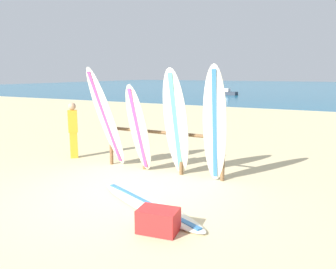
# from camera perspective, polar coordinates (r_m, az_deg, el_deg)

# --- Properties ---
(ground_plane) EXTENTS (120.00, 120.00, 0.00)m
(ground_plane) POSITION_cam_1_polar(r_m,az_deg,el_deg) (6.83, -8.02, -10.07)
(ground_plane) COLOR beige
(ocean_water) EXTENTS (120.00, 80.00, 0.01)m
(ocean_water) POSITION_cam_1_polar(r_m,az_deg,el_deg) (63.36, 24.02, 7.33)
(ocean_water) COLOR #196B93
(ocean_water) RESTS_ON ground
(surfboard_rack) EXTENTS (3.14, 0.09, 1.12)m
(surfboard_rack) POSITION_cam_1_polar(r_m,az_deg,el_deg) (8.10, -0.97, -1.50)
(surfboard_rack) COLOR brown
(surfboard_rack) RESTS_ON ground
(surfboard_leaning_far_left) EXTENTS (0.75, 1.17, 2.53)m
(surfboard_leaning_far_left) POSITION_cam_1_polar(r_m,az_deg,el_deg) (8.45, -10.38, 2.64)
(surfboard_leaning_far_left) COLOR white
(surfboard_leaning_far_left) RESTS_ON ground
(surfboard_leaning_left) EXTENTS (0.54, 0.78, 2.14)m
(surfboard_leaning_left) POSITION_cam_1_polar(r_m,az_deg,el_deg) (7.93, -4.98, 0.86)
(surfboard_leaning_left) COLOR beige
(surfboard_leaning_left) RESTS_ON ground
(surfboard_leaning_center_left) EXTENTS (0.60, 0.82, 2.50)m
(surfboard_leaning_center_left) POSITION_cam_1_polar(r_m,az_deg,el_deg) (7.55, 1.37, 1.79)
(surfboard_leaning_center_left) COLOR white
(surfboard_leaning_center_left) RESTS_ON ground
(surfboard_leaning_center) EXTENTS (0.61, 0.73, 2.56)m
(surfboard_leaning_center) POSITION_cam_1_polar(r_m,az_deg,el_deg) (7.16, 7.92, 1.51)
(surfboard_leaning_center) COLOR white
(surfboard_leaning_center) RESTS_ON ground
(surfboard_lying_on_sand) EXTENTS (2.84, 1.65, 0.08)m
(surfboard_lying_on_sand) POSITION_cam_1_polar(r_m,az_deg,el_deg) (6.20, -3.28, -11.79)
(surfboard_lying_on_sand) COLOR silver
(surfboard_lying_on_sand) RESTS_ON ground
(beachgoer_standing) EXTENTS (0.29, 0.29, 1.57)m
(beachgoer_standing) POSITION_cam_1_polar(r_m,az_deg,el_deg) (9.80, -15.76, 1.11)
(beachgoer_standing) COLOR gold
(beachgoer_standing) RESTS_ON ground
(small_boat_offshore) EXTENTS (2.74, 1.15, 0.71)m
(small_boat_offshore) POSITION_cam_1_polar(r_m,az_deg,el_deg) (37.84, 9.63, 7.01)
(small_boat_offshore) COLOR #333842
(small_boat_offshore) RESTS_ON ocean_water
(cooler_box) EXTENTS (0.65, 0.47, 0.36)m
(cooler_box) POSITION_cam_1_polar(r_m,az_deg,el_deg) (5.25, -1.66, -14.32)
(cooler_box) COLOR red
(cooler_box) RESTS_ON ground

